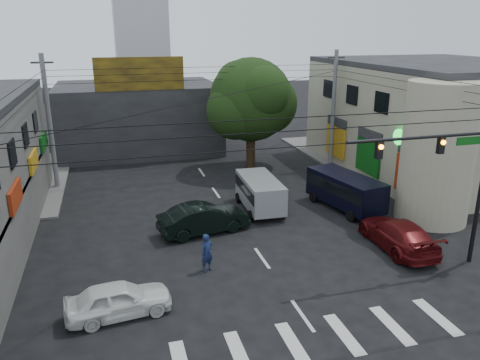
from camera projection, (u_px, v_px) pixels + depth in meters
name	position (u px, v px, depth m)	size (l,w,h in m)	color
ground	(276.00, 278.00, 20.96)	(160.00, 160.00, 0.00)	black
sidewalk_far_right	(396.00, 153.00, 42.09)	(16.00, 16.00, 0.15)	#514F4C
building_right	(438.00, 119.00, 36.31)	(14.00, 18.00, 8.00)	gray
corner_column	(438.00, 153.00, 26.25)	(4.00, 4.00, 8.00)	gray
building_far	(139.00, 117.00, 42.82)	(14.00, 10.00, 6.00)	#232326
billboard	(139.00, 74.00, 37.01)	(7.00, 0.30, 2.60)	olive
street_tree	(251.00, 100.00, 35.89)	(6.40, 6.40, 8.70)	black
traffic_gantry	(454.00, 168.00, 20.59)	(7.10, 0.35, 7.20)	black
utility_pole_far_left	(50.00, 124.00, 31.48)	(0.32, 0.32, 9.20)	#59595B
utility_pole_far_right	(333.00, 110.00, 36.93)	(0.32, 0.32, 9.20)	#59595B
dark_sedan	(204.00, 219.00, 25.47)	(5.16, 2.58, 1.63)	black
white_compact	(119.00, 299.00, 18.06)	(4.22, 2.09, 1.38)	silver
maroon_sedan	(398.00, 234.00, 23.65)	(2.28, 5.30, 1.52)	#4F0B0D
silver_minivan	(260.00, 194.00, 28.63)	(2.14, 4.77, 2.02)	#9B9FA3
navy_van	(345.00, 192.00, 28.83)	(3.09, 5.68, 2.15)	black
traffic_officer	(207.00, 253.00, 21.34)	(0.79, 0.69, 1.82)	#131F45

